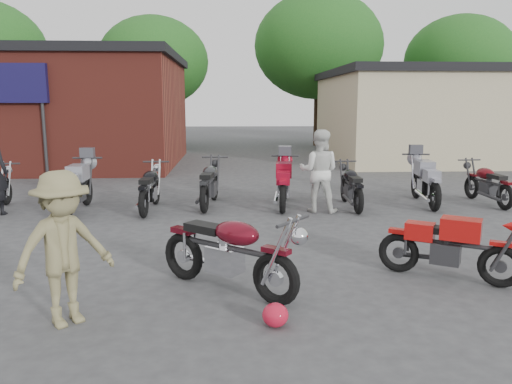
{
  "coord_description": "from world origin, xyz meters",
  "views": [
    {
      "loc": [
        -0.85,
        -6.14,
        2.42
      ],
      "look_at": [
        -0.42,
        2.27,
        0.9
      ],
      "focal_mm": 35.0,
      "sensor_mm": 36.0,
      "label": 1
    }
  ],
  "objects_px": {
    "row_bike_3": "(210,181)",
    "row_bike_5": "(351,184)",
    "vintage_motorcycle": "(229,247)",
    "person_tan": "(64,249)",
    "sportbike": "(451,243)",
    "row_bike_1": "(77,184)",
    "helmet": "(275,315)",
    "row_bike_6": "(425,179)",
    "person_light": "(319,171)",
    "row_bike_7": "(487,181)",
    "row_bike_4": "(284,180)",
    "row_bike_2": "(150,186)"
  },
  "relations": [
    {
      "from": "row_bike_3",
      "to": "row_bike_5",
      "type": "xyz_separation_m",
      "value": [
        3.29,
        -0.33,
        -0.04
      ]
    },
    {
      "from": "vintage_motorcycle",
      "to": "person_tan",
      "type": "distance_m",
      "value": 1.99
    },
    {
      "from": "sportbike",
      "to": "row_bike_5",
      "type": "xyz_separation_m",
      "value": [
        -0.22,
        4.85,
        0.03
      ]
    },
    {
      "from": "vintage_motorcycle",
      "to": "row_bike_5",
      "type": "xyz_separation_m",
      "value": [
        2.82,
        5.15,
        -0.06
      ]
    },
    {
      "from": "row_bike_1",
      "to": "helmet",
      "type": "bearing_deg",
      "value": -147.73
    },
    {
      "from": "row_bike_3",
      "to": "row_bike_6",
      "type": "relative_size",
      "value": 0.96
    },
    {
      "from": "helmet",
      "to": "sportbike",
      "type": "bearing_deg",
      "value": 27.8
    },
    {
      "from": "person_light",
      "to": "row_bike_7",
      "type": "distance_m",
      "value": 4.26
    },
    {
      "from": "helmet",
      "to": "person_light",
      "type": "bearing_deg",
      "value": 75.61
    },
    {
      "from": "sportbike",
      "to": "row_bike_1",
      "type": "distance_m",
      "value": 7.93
    },
    {
      "from": "row_bike_3",
      "to": "row_bike_7",
      "type": "bearing_deg",
      "value": -84.33
    },
    {
      "from": "person_light",
      "to": "row_bike_6",
      "type": "distance_m",
      "value": 2.79
    },
    {
      "from": "vintage_motorcycle",
      "to": "row_bike_3",
      "type": "bearing_deg",
      "value": 133.67
    },
    {
      "from": "row_bike_4",
      "to": "row_bike_2",
      "type": "bearing_deg",
      "value": 103.22
    },
    {
      "from": "row_bike_2",
      "to": "row_bike_5",
      "type": "xyz_separation_m",
      "value": [
        4.62,
        0.1,
        -0.01
      ]
    },
    {
      "from": "row_bike_2",
      "to": "row_bike_4",
      "type": "bearing_deg",
      "value": -82.52
    },
    {
      "from": "vintage_motorcycle",
      "to": "helmet",
      "type": "xyz_separation_m",
      "value": [
        0.5,
        -1.03,
        -0.48
      ]
    },
    {
      "from": "row_bike_7",
      "to": "row_bike_6",
      "type": "bearing_deg",
      "value": 84.14
    },
    {
      "from": "row_bike_6",
      "to": "row_bike_4",
      "type": "bearing_deg",
      "value": 97.08
    },
    {
      "from": "sportbike",
      "to": "row_bike_4",
      "type": "distance_m",
      "value": 5.36
    },
    {
      "from": "person_light",
      "to": "row_bike_7",
      "type": "relative_size",
      "value": 0.97
    },
    {
      "from": "row_bike_2",
      "to": "row_bike_6",
      "type": "height_order",
      "value": "row_bike_6"
    },
    {
      "from": "sportbike",
      "to": "row_bike_6",
      "type": "distance_m",
      "value": 5.37
    },
    {
      "from": "person_tan",
      "to": "vintage_motorcycle",
      "type": "bearing_deg",
      "value": -15.68
    },
    {
      "from": "row_bike_1",
      "to": "vintage_motorcycle",
      "type": "bearing_deg",
      "value": -146.38
    },
    {
      "from": "vintage_motorcycle",
      "to": "helmet",
      "type": "height_order",
      "value": "vintage_motorcycle"
    },
    {
      "from": "helmet",
      "to": "row_bike_1",
      "type": "bearing_deg",
      "value": 123.0
    },
    {
      "from": "person_tan",
      "to": "row_bike_4",
      "type": "height_order",
      "value": "person_tan"
    },
    {
      "from": "vintage_motorcycle",
      "to": "row_bike_7",
      "type": "height_order",
      "value": "vintage_motorcycle"
    },
    {
      "from": "row_bike_3",
      "to": "sportbike",
      "type": "bearing_deg",
      "value": -139.46
    },
    {
      "from": "row_bike_1",
      "to": "row_bike_6",
      "type": "bearing_deg",
      "value": -87.44
    },
    {
      "from": "row_bike_3",
      "to": "row_bike_5",
      "type": "bearing_deg",
      "value": -89.3
    },
    {
      "from": "helmet",
      "to": "row_bike_5",
      "type": "relative_size",
      "value": 0.15
    },
    {
      "from": "row_bike_2",
      "to": "row_bike_7",
      "type": "height_order",
      "value": "row_bike_2"
    },
    {
      "from": "vintage_motorcycle",
      "to": "sportbike",
      "type": "height_order",
      "value": "vintage_motorcycle"
    },
    {
      "from": "person_tan",
      "to": "row_bike_5",
      "type": "bearing_deg",
      "value": 11.58
    },
    {
      "from": "vintage_motorcycle",
      "to": "row_bike_7",
      "type": "xyz_separation_m",
      "value": [
        6.18,
        5.39,
        -0.06
      ]
    },
    {
      "from": "person_tan",
      "to": "row_bike_3",
      "type": "distance_m",
      "value": 6.46
    },
    {
      "from": "sportbike",
      "to": "row_bike_7",
      "type": "distance_m",
      "value": 5.98
    },
    {
      "from": "row_bike_1",
      "to": "row_bike_6",
      "type": "xyz_separation_m",
      "value": [
        8.05,
        0.46,
        -0.0
      ]
    },
    {
      "from": "person_light",
      "to": "row_bike_1",
      "type": "distance_m",
      "value": 5.38
    },
    {
      "from": "helmet",
      "to": "person_tan",
      "type": "distance_m",
      "value": 2.41
    },
    {
      "from": "person_light",
      "to": "row_bike_1",
      "type": "height_order",
      "value": "person_light"
    },
    {
      "from": "helmet",
      "to": "row_bike_6",
      "type": "height_order",
      "value": "row_bike_6"
    },
    {
      "from": "helmet",
      "to": "row_bike_5",
      "type": "bearing_deg",
      "value": 69.47
    },
    {
      "from": "row_bike_5",
      "to": "row_bike_6",
      "type": "height_order",
      "value": "row_bike_6"
    },
    {
      "from": "person_light",
      "to": "row_bike_6",
      "type": "xyz_separation_m",
      "value": [
        2.68,
        0.69,
        -0.29
      ]
    },
    {
      "from": "vintage_motorcycle",
      "to": "row_bike_1",
      "type": "height_order",
      "value": "row_bike_1"
    },
    {
      "from": "sportbike",
      "to": "person_light",
      "type": "relative_size",
      "value": 0.99
    },
    {
      "from": "vintage_motorcycle",
      "to": "row_bike_6",
      "type": "distance_m",
      "value": 7.15
    }
  ]
}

